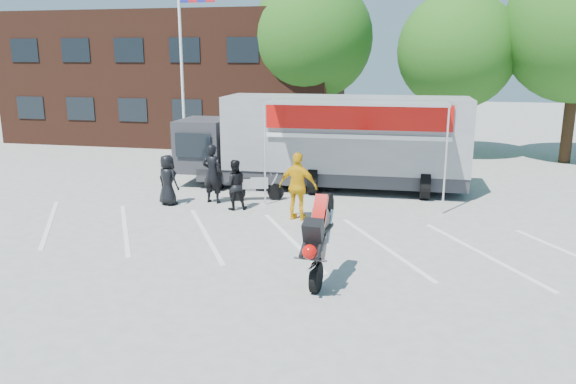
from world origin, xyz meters
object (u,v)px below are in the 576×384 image
at_px(flagpole, 187,48).
at_px(tree_left, 312,39).
at_px(tree_mid, 457,51).
at_px(spectator_leather_a, 168,180).
at_px(stunt_bike_rider, 324,279).
at_px(spectator_leather_c, 234,185).
at_px(spectator_hivis, 298,186).
at_px(spectator_leather_b, 213,174).
at_px(parked_motorcycle, 257,200).
at_px(transporter_truck, 330,188).

distance_m(flagpole, tree_left, 7.37).
distance_m(tree_mid, spectator_leather_a, 15.32).
xyz_separation_m(flagpole, tree_left, (4.24, 6.00, 0.51)).
relative_size(stunt_bike_rider, spectator_leather_c, 1.34).
height_order(flagpole, spectator_leather_a, flagpole).
relative_size(tree_left, tree_mid, 1.13).
xyz_separation_m(stunt_bike_rider, spectator_hivis, (-1.46, 4.37, 1.00)).
bearing_deg(spectator_leather_b, spectator_leather_a, 31.58).
height_order(parked_motorcycle, spectator_leather_b, spectator_leather_b).
distance_m(tree_mid, parked_motorcycle, 13.20).
bearing_deg(tree_mid, spectator_leather_a, -129.97).
xyz_separation_m(spectator_leather_b, spectator_hivis, (3.13, -1.33, 0.03)).
relative_size(flagpole, spectator_hivis, 3.98).
xyz_separation_m(flagpole, spectator_leather_b, (3.10, -5.75, -4.08)).
xyz_separation_m(spectator_leather_c, spectator_hivis, (2.18, -0.68, 0.21)).
bearing_deg(transporter_truck, parked_motorcycle, -134.27).
bearing_deg(transporter_truck, spectator_hivis, -96.06).
xyz_separation_m(tree_left, spectator_leather_c, (-0.19, -12.40, -4.77)).
bearing_deg(spectator_leather_b, parked_motorcycle, -147.03).
relative_size(transporter_truck, spectator_hivis, 5.21).
distance_m(flagpole, spectator_leather_a, 7.80).
relative_size(flagpole, tree_mid, 1.04).
distance_m(tree_left, stunt_bike_rider, 18.64).
distance_m(flagpole, tree_mid, 12.31).
bearing_deg(spectator_leather_b, tree_mid, -118.29).
bearing_deg(parked_motorcycle, transporter_truck, -60.60).
xyz_separation_m(stunt_bike_rider, spectator_leather_a, (-5.92, 5.14, 0.82)).
height_order(tree_mid, spectator_hivis, tree_mid).
height_order(tree_left, spectator_hivis, tree_left).
xyz_separation_m(tree_left, spectator_hivis, (1.98, -13.08, -4.56)).
height_order(flagpole, stunt_bike_rider, flagpole).
bearing_deg(spectator_hivis, tree_left, -72.55).
bearing_deg(spectator_hivis, tree_mid, -103.73).
distance_m(tree_mid, spectator_hivis, 13.66).
relative_size(stunt_bike_rider, spectator_leather_b, 1.09).
distance_m(spectator_leather_c, spectator_hivis, 2.29).
xyz_separation_m(parked_motorcycle, stunt_bike_rider, (3.27, -6.29, 0.00)).
relative_size(spectator_leather_c, spectator_hivis, 0.79).
relative_size(stunt_bike_rider, spectator_leather_a, 1.30).
relative_size(spectator_leather_b, spectator_leather_c, 1.23).
bearing_deg(tree_left, spectator_leather_a, -101.39).
height_order(stunt_bike_rider, spectator_leather_c, spectator_leather_c).
xyz_separation_m(tree_mid, parked_motorcycle, (-6.82, -10.16, -4.94)).
xyz_separation_m(transporter_truck, spectator_leather_c, (-2.53, -3.56, 0.80)).
xyz_separation_m(tree_left, stunt_bike_rider, (3.44, -17.45, -5.57)).
distance_m(flagpole, parked_motorcycle, 8.47).
relative_size(flagpole, tree_left, 0.93).
distance_m(tree_left, spectator_leather_c, 13.29).
bearing_deg(parked_motorcycle, spectator_hivis, -154.37).
xyz_separation_m(tree_left, transporter_truck, (2.33, -8.84, -5.57)).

